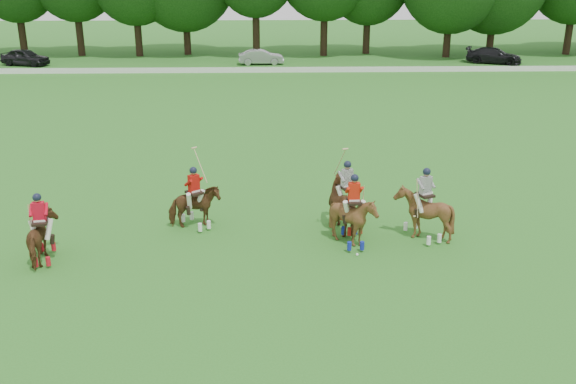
{
  "coord_description": "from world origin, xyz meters",
  "views": [
    {
      "loc": [
        1.14,
        -16.34,
        8.78
      ],
      "look_at": [
        1.76,
        4.2,
        1.4
      ],
      "focal_mm": 40.0,
      "sensor_mm": 36.0,
      "label": 1
    }
  ],
  "objects_px": {
    "car_mid": "(261,57)",
    "polo_red_c": "(353,219)",
    "car_left": "(25,57)",
    "polo_red_b": "(195,206)",
    "polo_stripe_a": "(346,205)",
    "polo_ball": "(357,255)",
    "polo_red_a": "(42,237)",
    "polo_stripe_b": "(424,213)",
    "car_right": "(494,56)"
  },
  "relations": [
    {
      "from": "car_mid",
      "to": "polo_red_c",
      "type": "relative_size",
      "value": 1.68
    },
    {
      "from": "car_left",
      "to": "polo_red_b",
      "type": "relative_size",
      "value": 1.59
    },
    {
      "from": "polo_stripe_a",
      "to": "polo_ball",
      "type": "height_order",
      "value": "polo_stripe_a"
    },
    {
      "from": "car_left",
      "to": "polo_red_a",
      "type": "bearing_deg",
      "value": -141.91
    },
    {
      "from": "polo_red_a",
      "to": "polo_red_c",
      "type": "xyz_separation_m",
      "value": [
        9.73,
        0.96,
        0.09
      ]
    },
    {
      "from": "polo_red_a",
      "to": "polo_ball",
      "type": "height_order",
      "value": "polo_red_a"
    },
    {
      "from": "polo_ball",
      "to": "polo_stripe_a",
      "type": "bearing_deg",
      "value": 93.42
    },
    {
      "from": "polo_red_b",
      "to": "polo_stripe_b",
      "type": "xyz_separation_m",
      "value": [
        7.72,
        -1.19,
        0.13
      ]
    },
    {
      "from": "polo_red_b",
      "to": "polo_stripe_a",
      "type": "bearing_deg",
      "value": -3.99
    },
    {
      "from": "polo_red_b",
      "to": "polo_ball",
      "type": "relative_size",
      "value": 30.61
    },
    {
      "from": "polo_red_c",
      "to": "polo_ball",
      "type": "xyz_separation_m",
      "value": [
        0.04,
        -0.91,
        -0.84
      ]
    },
    {
      "from": "car_right",
      "to": "polo_red_b",
      "type": "relative_size",
      "value": 1.79
    },
    {
      "from": "polo_red_c",
      "to": "polo_stripe_b",
      "type": "bearing_deg",
      "value": 9.62
    },
    {
      "from": "car_mid",
      "to": "polo_stripe_a",
      "type": "xyz_separation_m",
      "value": [
        3.29,
        -38.32,
        0.25
      ]
    },
    {
      "from": "car_mid",
      "to": "polo_ball",
      "type": "distance_m",
      "value": 40.61
    },
    {
      "from": "car_left",
      "to": "polo_red_c",
      "type": "xyz_separation_m",
      "value": [
        24.55,
        -39.55,
        0.14
      ]
    },
    {
      "from": "polo_red_b",
      "to": "polo_ball",
      "type": "height_order",
      "value": "polo_red_b"
    },
    {
      "from": "polo_stripe_a",
      "to": "polo_red_c",
      "type": "bearing_deg",
      "value": -86.01
    },
    {
      "from": "polo_red_a",
      "to": "polo_red_c",
      "type": "relative_size",
      "value": 0.92
    },
    {
      "from": "car_left",
      "to": "polo_red_c",
      "type": "distance_m",
      "value": 46.55
    },
    {
      "from": "polo_stripe_a",
      "to": "polo_red_a",
      "type": "bearing_deg",
      "value": -167.21
    },
    {
      "from": "car_mid",
      "to": "polo_red_b",
      "type": "bearing_deg",
      "value": 173.83
    },
    {
      "from": "car_left",
      "to": "car_mid",
      "type": "bearing_deg",
      "value": -71.99
    },
    {
      "from": "car_mid",
      "to": "polo_stripe_b",
      "type": "bearing_deg",
      "value": -174.85
    },
    {
      "from": "polo_red_c",
      "to": "polo_ball",
      "type": "distance_m",
      "value": 1.24
    },
    {
      "from": "polo_stripe_b",
      "to": "polo_red_c",
      "type": "bearing_deg",
      "value": -170.38
    },
    {
      "from": "car_mid",
      "to": "polo_stripe_a",
      "type": "bearing_deg",
      "value": -178.34
    },
    {
      "from": "polo_stripe_a",
      "to": "polo_stripe_b",
      "type": "relative_size",
      "value": 1.22
    },
    {
      "from": "car_left",
      "to": "car_right",
      "type": "relative_size",
      "value": 0.89
    },
    {
      "from": "polo_ball",
      "to": "car_left",
      "type": "bearing_deg",
      "value": 121.29
    },
    {
      "from": "car_mid",
      "to": "polo_red_a",
      "type": "distance_m",
      "value": 41.01
    },
    {
      "from": "polo_stripe_a",
      "to": "polo_stripe_b",
      "type": "bearing_deg",
      "value": -18.25
    },
    {
      "from": "polo_stripe_b",
      "to": "car_mid",
      "type": "bearing_deg",
      "value": 98.41
    },
    {
      "from": "car_right",
      "to": "polo_red_a",
      "type": "xyz_separation_m",
      "value": [
        -27.67,
        -40.51,
        0.08
      ]
    },
    {
      "from": "car_mid",
      "to": "polo_red_c",
      "type": "bearing_deg",
      "value": -178.37
    },
    {
      "from": "polo_red_b",
      "to": "polo_red_c",
      "type": "xyz_separation_m",
      "value": [
        5.32,
        -1.59,
        0.1
      ]
    },
    {
      "from": "polo_red_a",
      "to": "polo_ball",
      "type": "distance_m",
      "value": 9.8
    },
    {
      "from": "car_mid",
      "to": "polo_ball",
      "type": "height_order",
      "value": "car_mid"
    },
    {
      "from": "polo_red_c",
      "to": "polo_stripe_a",
      "type": "relative_size",
      "value": 0.8
    },
    {
      "from": "car_right",
      "to": "polo_stripe_a",
      "type": "bearing_deg",
      "value": 179.8
    },
    {
      "from": "polo_red_a",
      "to": "polo_ball",
      "type": "bearing_deg",
      "value": 0.3
    },
    {
      "from": "car_right",
      "to": "polo_red_c",
      "type": "relative_size",
      "value": 2.03
    },
    {
      "from": "polo_red_b",
      "to": "polo_red_c",
      "type": "distance_m",
      "value": 5.55
    },
    {
      "from": "polo_stripe_b",
      "to": "polo_stripe_a",
      "type": "bearing_deg",
      "value": 161.75
    },
    {
      "from": "car_right",
      "to": "polo_ball",
      "type": "bearing_deg",
      "value": -178.88
    },
    {
      "from": "car_right",
      "to": "polo_ball",
      "type": "xyz_separation_m",
      "value": [
        -17.89,
        -40.46,
        -0.67
      ]
    },
    {
      "from": "polo_red_c",
      "to": "car_right",
      "type": "bearing_deg",
      "value": 65.61
    },
    {
      "from": "polo_red_a",
      "to": "car_mid",
      "type": "bearing_deg",
      "value": 81.09
    },
    {
      "from": "car_left",
      "to": "polo_ball",
      "type": "distance_m",
      "value": 47.35
    },
    {
      "from": "polo_stripe_a",
      "to": "car_mid",
      "type": "bearing_deg",
      "value": 94.91
    }
  ]
}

